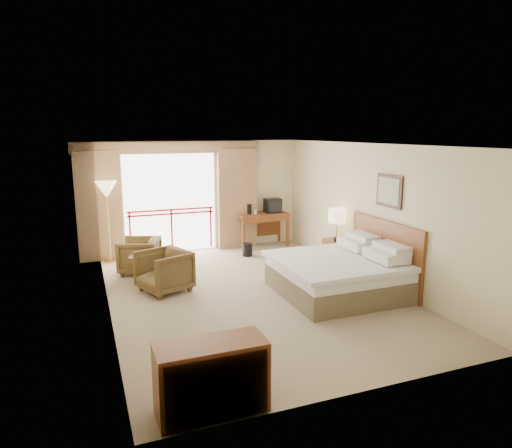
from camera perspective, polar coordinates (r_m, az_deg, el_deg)
name	(u,v)px	position (r m, az deg, el deg)	size (l,w,h in m)	color
floor	(252,293)	(8.50, -0.54, -8.61)	(7.00, 7.00, 0.00)	gray
ceiling	(251,145)	(7.98, -0.58, 9.90)	(7.00, 7.00, 0.00)	white
wall_back	(202,196)	(11.44, -6.73, 3.53)	(5.00, 5.00, 0.00)	beige
wall_front	(365,280)	(5.11, 13.43, -6.78)	(5.00, 5.00, 0.00)	beige
wall_left	(105,232)	(7.65, -18.39, -0.97)	(7.00, 7.00, 0.00)	beige
wall_right	(370,212)	(9.30, 14.04, 1.42)	(7.00, 7.00, 0.00)	beige
balcony_door	(171,204)	(11.27, -10.63, 2.52)	(2.40, 2.40, 0.00)	white
balcony_railing	(171,219)	(11.32, -10.54, 0.57)	(2.09, 0.03, 1.02)	#B20F19
curtain_left	(99,206)	(10.96, -19.02, 2.10)	(1.00, 0.26, 2.50)	brown
curtain_right	(237,199)	(11.55, -2.43, 3.18)	(1.00, 0.26, 2.50)	brown
valance	(169,147)	(11.04, -10.79, 9.38)	(4.40, 0.22, 0.28)	brown
hvac_vent	(252,154)	(11.70, -0.56, 8.71)	(0.50, 0.04, 0.50)	silver
bed	(340,274)	(8.50, 10.46, -6.13)	(2.13, 2.06, 0.97)	brown
headboard	(385,254)	(8.95, 15.81, -3.65)	(0.06, 2.10, 1.30)	#662D13
framed_art	(389,191)	(8.73, 16.30, 3.98)	(0.04, 0.72, 0.60)	black
nightstand	(337,254)	(10.01, 10.07, -3.73)	(0.45, 0.53, 0.64)	#662D13
table_lamp	(337,216)	(9.87, 10.09, 0.96)	(0.37, 0.37, 0.65)	tan
phone	(339,239)	(9.78, 10.34, -1.92)	(0.19, 0.15, 0.09)	black
desk	(261,220)	(11.81, 0.64, 0.51)	(1.32, 0.64, 0.86)	#662D13
tv	(273,206)	(11.80, 2.12, 2.32)	(0.40, 0.32, 0.37)	black
coffee_maker	(249,209)	(11.57, -0.86, 1.88)	(0.12, 0.12, 0.26)	black
cup	(255,212)	(11.59, -0.08, 1.52)	(0.08, 0.08, 0.11)	white
wastebasket	(247,250)	(10.89, -1.09, -3.23)	(0.24, 0.24, 0.30)	black
armchair_far	(140,272)	(9.99, -14.26, -5.86)	(0.78, 0.81, 0.73)	#4B381D
armchair_near	(165,291)	(8.76, -11.32, -8.21)	(0.83, 0.85, 0.78)	#4B381D
side_table	(142,264)	(9.19, -14.02, -4.93)	(0.50, 0.50, 0.55)	black
book	(142,256)	(9.14, -14.08, -3.86)	(0.17, 0.23, 0.02)	white
floor_lamp	(107,193)	(10.68, -18.18, 3.75)	(0.47, 0.47, 1.84)	tan
dresser	(212,377)	(5.07, -5.58, -18.55)	(1.17, 0.50, 0.78)	#662D13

